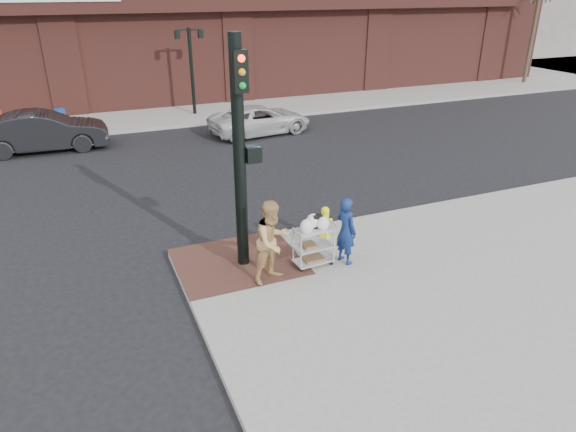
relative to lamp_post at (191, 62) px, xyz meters
name	(u,v)px	position (x,y,z in m)	size (l,w,h in m)	color
ground	(277,281)	(-2.00, -16.00, -2.62)	(220.00, 220.00, 0.00)	black
sidewalk_far	(274,63)	(10.50, 16.00, -2.54)	(65.00, 36.00, 0.15)	gray
brick_curb_ramp	(238,261)	(-2.60, -15.10, -2.46)	(2.80, 2.40, 0.01)	#4A2622
lamp_post	(191,62)	(0.00, 0.00, 0.00)	(1.32, 0.22, 4.00)	black
traffic_signal_pole	(241,150)	(-2.48, -15.23, 0.21)	(0.61, 0.51, 5.00)	black
woman_blue	(346,230)	(-0.34, -16.04, -1.68)	(0.57, 0.38, 1.57)	navy
pedestrian_tan	(273,241)	(-2.14, -16.13, -1.56)	(0.88, 0.69, 1.82)	tan
sedan_dark	(44,131)	(-6.73, -3.46, -1.84)	(1.65, 4.72, 1.55)	black
minivan_white	(260,120)	(1.89, -4.31, -2.00)	(2.05, 4.45, 1.24)	silver
utility_cart	(314,243)	(-1.07, -15.89, -1.92)	(0.90, 0.54, 1.21)	#A7A6AC
fire_hydrant	(325,222)	(-0.20, -14.73, -2.05)	(0.39, 0.27, 0.82)	#FFEF15
newsbox_blue	(61,120)	(-6.09, -1.00, -1.99)	(0.40, 0.36, 0.96)	#174098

